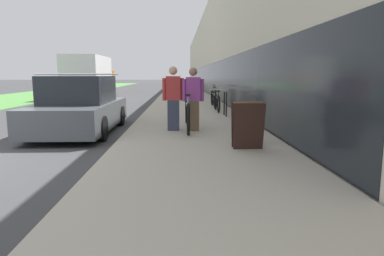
% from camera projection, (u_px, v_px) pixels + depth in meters
% --- Properties ---
extents(sidewalk_slab, '(3.54, 70.00, 0.16)m').
position_uv_depth(sidewalk_slab, '(185.00, 94.00, 26.99)').
color(sidewalk_slab, '#B2AA99').
rests_on(sidewalk_slab, ground).
extents(storefront_facade, '(10.01, 70.00, 7.15)m').
position_uv_depth(storefront_facade, '(250.00, 55.00, 34.61)').
color(storefront_facade, beige).
rests_on(storefront_facade, ground).
extents(lawn_strip, '(6.13, 70.00, 0.03)m').
position_uv_depth(lawn_strip, '(56.00, 92.00, 30.53)').
color(lawn_strip, '#518E42').
rests_on(lawn_strip, ground).
extents(tandem_bicycle, '(0.52, 2.83, 0.95)m').
position_uv_depth(tandem_bicycle, '(187.00, 113.00, 8.97)').
color(tandem_bicycle, black).
rests_on(tandem_bicycle, sidewalk_slab).
extents(person_rider, '(0.54, 0.21, 1.58)m').
position_uv_depth(person_rider, '(193.00, 99.00, 8.55)').
color(person_rider, brown).
rests_on(person_rider, sidewalk_slab).
extents(person_bystander, '(0.55, 0.21, 1.61)m').
position_uv_depth(person_bystander, '(173.00, 99.00, 8.61)').
color(person_bystander, '#33384C').
rests_on(person_bystander, sidewalk_slab).
extents(bike_rack_hoop, '(0.05, 0.60, 0.84)m').
position_uv_depth(bike_rack_hoop, '(225.00, 101.00, 11.80)').
color(bike_rack_hoop, black).
rests_on(bike_rack_hoop, sidewalk_slab).
extents(cruiser_bike_nearest, '(0.52, 1.73, 0.83)m').
position_uv_depth(cruiser_bike_nearest, '(217.00, 102.00, 13.19)').
color(cruiser_bike_nearest, black).
rests_on(cruiser_bike_nearest, sidewalk_slab).
extents(cruiser_bike_middle, '(0.52, 1.83, 0.91)m').
position_uv_depth(cruiser_bike_middle, '(213.00, 98.00, 15.21)').
color(cruiser_bike_middle, black).
rests_on(cruiser_bike_middle, sidewalk_slab).
extents(cruiser_bike_farthest, '(0.52, 1.69, 0.91)m').
position_uv_depth(cruiser_bike_farthest, '(214.00, 95.00, 17.36)').
color(cruiser_bike_farthest, black).
rests_on(cruiser_bike_farthest, sidewalk_slab).
extents(sandwich_board_sign, '(0.56, 0.56, 0.90)m').
position_uv_depth(sandwich_board_sign, '(247.00, 125.00, 6.53)').
color(sandwich_board_sign, '#331E19').
rests_on(sandwich_board_sign, sidewalk_slab).
extents(parked_sedan_curbside, '(1.93, 4.33, 1.59)m').
position_uv_depth(parked_sedan_curbside, '(80.00, 107.00, 9.29)').
color(parked_sedan_curbside, '#4C5156').
rests_on(parked_sedan_curbside, ground).
extents(moving_truck, '(2.32, 6.37, 2.78)m').
position_uv_depth(moving_truck, '(90.00, 77.00, 23.10)').
color(moving_truck, orange).
rests_on(moving_truck, ground).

